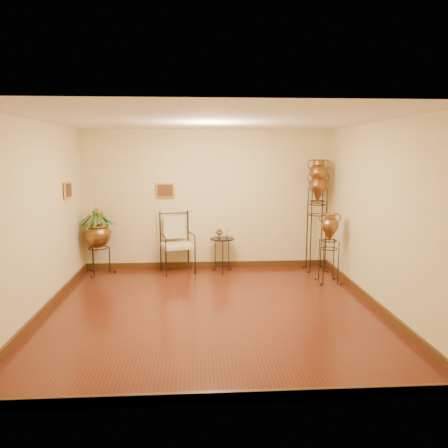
{
  "coord_description": "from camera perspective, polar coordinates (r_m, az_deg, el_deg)",
  "views": [
    {
      "loc": [
        -0.22,
        -6.27,
        2.34
      ],
      "look_at": [
        0.25,
        1.3,
        1.1
      ],
      "focal_mm": 35.0,
      "sensor_mm": 36.0,
      "label": 1
    }
  ],
  "objects": [
    {
      "name": "ground",
      "position": [
        6.7,
        -1.47,
        -11.17
      ],
      "size": [
        5.0,
        5.0,
        0.0
      ],
      "primitive_type": "plane",
      "color": "#591D15",
      "rests_on": "ground"
    },
    {
      "name": "amphora_mid",
      "position": [
        8.85,
        12.02,
        0.39
      ],
      "size": [
        0.56,
        0.56,
        1.99
      ],
      "rotation": [
        0.0,
        0.0,
        0.32
      ],
      "color": "#2C2316",
      "rests_on": "ground"
    },
    {
      "name": "planter_urn",
      "position": [
        8.77,
        -16.21,
        -0.96
      ],
      "size": [
        0.93,
        0.93,
        1.5
      ],
      "rotation": [
        0.0,
        0.0,
        0.18
      ],
      "color": "#2C2316",
      "rests_on": "ground"
    },
    {
      "name": "room_shell",
      "position": [
        6.31,
        -1.59,
        3.75
      ],
      "size": [
        5.02,
        5.02,
        2.81
      ],
      "color": "beige",
      "rests_on": "ground"
    },
    {
      "name": "armchair",
      "position": [
        8.61,
        -6.11,
        -2.51
      ],
      "size": [
        0.8,
        0.77,
        1.17
      ],
      "rotation": [
        0.0,
        0.0,
        0.27
      ],
      "color": "#2C2316",
      "rests_on": "ground"
    },
    {
      "name": "amphora_short",
      "position": [
        8.11,
        13.55,
        -3.04
      ],
      "size": [
        0.46,
        0.46,
        1.3
      ],
      "rotation": [
        0.0,
        0.0,
        -0.18
      ],
      "color": "#2C2316",
      "rests_on": "ground"
    },
    {
      "name": "amphora_tall",
      "position": [
        8.83,
        12.05,
        1.29
      ],
      "size": [
        0.54,
        0.54,
        2.24
      ],
      "rotation": [
        0.0,
        0.0,
        -0.27
      ],
      "color": "#2C2316",
      "rests_on": "ground"
    },
    {
      "name": "side_table",
      "position": [
        8.67,
        -0.24,
        -3.95
      ],
      "size": [
        0.52,
        0.52,
        0.86
      ],
      "rotation": [
        0.0,
        0.0,
        -0.11
      ],
      "color": "#2C2316",
      "rests_on": "ground"
    }
  ]
}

